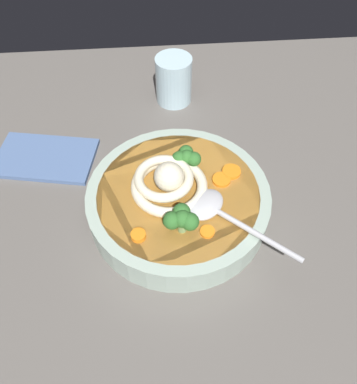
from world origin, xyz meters
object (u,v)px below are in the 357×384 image
noodle_pile (168,182)px  soup_bowl (178,201)px  folded_napkin (45,158)px  soup_spoon (214,209)px  drinking_glass (174,80)px

noodle_pile → soup_bowl: bearing=151.8°
folded_napkin → soup_spoon: bearing=147.5°
soup_bowl → soup_spoon: size_ratio=1.81×
soup_bowl → drinking_glass: bearing=-92.8°
noodle_pile → soup_spoon: bearing=141.5°
drinking_glass → folded_napkin: 27.98cm
soup_bowl → drinking_glass: (-1.36, -27.54, 2.09)cm
soup_spoon → folded_napkin: (26.81, -17.08, -5.21)cm
soup_spoon → folded_napkin: bearing=-171.1°
noodle_pile → drinking_glass: size_ratio=1.36×
soup_bowl → noodle_pile: (1.51, -0.81, 3.88)cm
soup_bowl → noodle_pile: bearing=-28.2°
noodle_pile → drinking_glass: 26.94cm
drinking_glass → folded_napkin: drinking_glass is taller
drinking_glass → noodle_pile: bearing=83.9°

